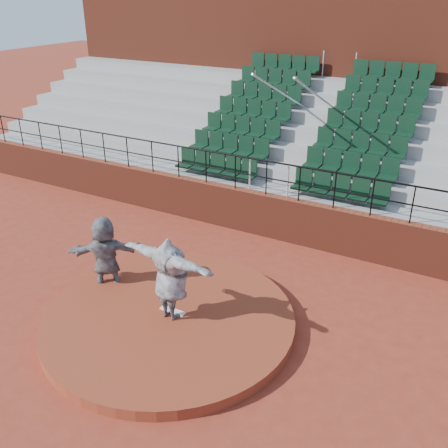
{
  "coord_description": "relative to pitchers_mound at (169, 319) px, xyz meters",
  "views": [
    {
      "loc": [
        5.38,
        -7.26,
        6.78
      ],
      "look_at": [
        0.0,
        2.5,
        1.4
      ],
      "focal_mm": 40.0,
      "sensor_mm": 36.0,
      "label": 1
    }
  ],
  "objects": [
    {
      "name": "wall_railing",
      "position": [
        0.0,
        5.0,
        1.9
      ],
      "size": [
        24.04,
        0.05,
        1.03
      ],
      "color": "black",
      "rests_on": "boundary_wall"
    },
    {
      "name": "press_box_facade",
      "position": [
        0.0,
        12.6,
        3.43
      ],
      "size": [
        24.0,
        3.0,
        7.1
      ],
      "primitive_type": "cube",
      "color": "maroon",
      "rests_on": "ground"
    },
    {
      "name": "pitching_rubber",
      "position": [
        0.0,
        0.15,
        0.14
      ],
      "size": [
        0.6,
        0.15,
        0.03
      ],
      "primitive_type": "cube",
      "color": "white",
      "rests_on": "pitchers_mound"
    },
    {
      "name": "pitcher",
      "position": [
        0.09,
        0.01,
        1.08
      ],
      "size": [
        2.41,
        0.89,
        1.91
      ],
      "primitive_type": "imported",
      "rotation": [
        0.0,
        0.0,
        3.03
      ],
      "color": "black",
      "rests_on": "pitchers_mound"
    },
    {
      "name": "pitchers_mound",
      "position": [
        0.0,
        0.0,
        0.0
      ],
      "size": [
        5.5,
        5.5,
        0.25
      ],
      "primitive_type": "cylinder",
      "color": "maroon",
      "rests_on": "ground"
    },
    {
      "name": "fielder",
      "position": [
        -2.09,
        0.45,
        0.85
      ],
      "size": [
        1.79,
        1.54,
        1.94
      ],
      "primitive_type": "imported",
      "rotation": [
        0.0,
        0.0,
        3.78
      ],
      "color": "black",
      "rests_on": "ground"
    },
    {
      "name": "seating_deck",
      "position": [
        0.0,
        8.65,
        1.31
      ],
      "size": [
        24.0,
        5.97,
        4.63
      ],
      "color": "gray",
      "rests_on": "ground"
    },
    {
      "name": "boundary_wall",
      "position": [
        0.0,
        5.0,
        0.53
      ],
      "size": [
        24.0,
        0.3,
        1.3
      ],
      "primitive_type": "cube",
      "color": "maroon",
      "rests_on": "ground"
    },
    {
      "name": "ground",
      "position": [
        0.0,
        0.0,
        -0.12
      ],
      "size": [
        90.0,
        90.0,
        0.0
      ],
      "primitive_type": "plane",
      "color": "maroon",
      "rests_on": "ground"
    }
  ]
}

